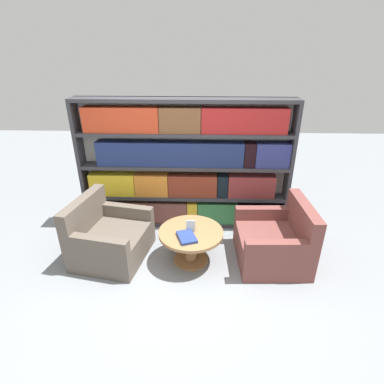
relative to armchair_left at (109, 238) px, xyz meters
The scene contains 7 objects.
ground_plane 1.07m from the armchair_left, 23.00° to the right, with size 14.00×14.00×0.00m, color gray.
bookshelf 1.47m from the armchair_left, 41.88° to the left, with size 3.07×0.30×1.93m.
armchair_left is the anchor object (origin of this frame).
armchair_right 2.16m from the armchair_left, ahead, with size 0.88×0.95×0.81m.
coffee_table 1.09m from the armchair_left, ahead, with size 0.81×0.81×0.45m.
table_sign 1.11m from the armchair_left, ahead, with size 0.11×0.06×0.16m.
stray_book 1.08m from the armchair_left, 12.79° to the right, with size 0.28×0.33×0.04m.
Camera 1 is at (0.26, -2.83, 2.52)m, focal length 28.00 mm.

